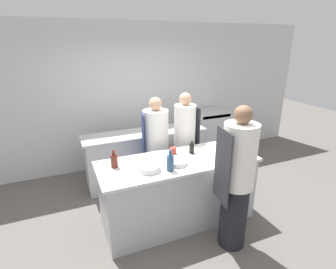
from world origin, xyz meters
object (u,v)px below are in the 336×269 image
at_px(chef_at_pass_far, 156,148).
at_px(bottle_vinegar, 114,160).
at_px(oven_range, 208,134).
at_px(chef_at_prep_near, 236,181).
at_px(cup, 173,151).
at_px(bottle_wine, 192,148).
at_px(bowl_mixing_large, 177,162).
at_px(bottle_olive_oil, 170,163).
at_px(bottle_cooking_oil, 225,137).
at_px(chef_at_stove, 185,144).
at_px(bowl_prep_small, 149,168).

relative_size(chef_at_pass_far, bottle_vinegar, 7.11).
xyz_separation_m(oven_range, chef_at_prep_near, (-1.13, -2.46, 0.38)).
xyz_separation_m(chef_at_prep_near, cup, (-0.40, 0.93, 0.08)).
xyz_separation_m(chef_at_prep_near, chef_at_pass_far, (-0.45, 1.48, -0.09)).
distance_m(oven_range, bottle_wine, 2.12).
distance_m(chef_at_prep_near, bowl_mixing_large, 0.78).
bearing_deg(cup, bottle_olive_oil, -118.01).
relative_size(bottle_olive_oil, bottle_wine, 1.47).
bearing_deg(chef_at_prep_near, bottle_cooking_oil, -19.78).
distance_m(bottle_olive_oil, bottle_wine, 0.61).
xyz_separation_m(bottle_olive_oil, bowl_mixing_large, (0.15, 0.12, -0.08)).
xyz_separation_m(chef_at_stove, bottle_wine, (-0.17, -0.56, 0.16)).
bearing_deg(bottle_olive_oil, bowl_mixing_large, 39.89).
bearing_deg(chef_at_stove, bottle_vinegar, -74.66).
relative_size(chef_at_stove, bottle_olive_oil, 6.29).
height_order(oven_range, bottle_vinegar, bottle_vinegar).
bearing_deg(chef_at_pass_far, oven_range, -44.32).
bearing_deg(chef_at_prep_near, bottle_vinegar, 64.47).
bearing_deg(bottle_vinegar, chef_at_pass_far, 39.09).
height_order(bottle_vinegar, bowl_mixing_large, bottle_vinegar).
height_order(bottle_wine, bowl_prep_small, bottle_wine).
bearing_deg(bottle_wine, bottle_vinegar, -179.69).
bearing_deg(chef_at_stove, bottle_olive_oil, -44.16).
xyz_separation_m(chef_at_pass_far, cup, (0.06, -0.55, 0.17)).
relative_size(chef_at_pass_far, bottle_cooking_oil, 7.78).
height_order(chef_at_prep_near, cup, chef_at_prep_near).
bearing_deg(bottle_wine, chef_at_prep_near, -80.03).
bearing_deg(bottle_vinegar, bottle_wine, 0.31).
bearing_deg(bottle_vinegar, cup, 6.49).
bearing_deg(bottle_olive_oil, bottle_wine, 36.68).
relative_size(bottle_vinegar, cup, 2.49).
bearing_deg(bottle_wine, bottle_olive_oil, -143.32).
bearing_deg(bottle_cooking_oil, oven_range, 68.00).
height_order(oven_range, cup, oven_range).
distance_m(chef_at_prep_near, bottle_wine, 0.86).
relative_size(chef_at_pass_far, bowl_prep_small, 6.25).
xyz_separation_m(oven_range, bowl_prep_small, (-2.00, -1.89, 0.46)).
xyz_separation_m(bottle_wine, bottle_cooking_oil, (0.69, 0.18, 0.01)).
xyz_separation_m(bottle_vinegar, bottle_cooking_oil, (1.79, 0.19, -0.01)).
distance_m(bottle_cooking_oil, bowl_prep_small, 1.49).
height_order(chef_at_stove, chef_at_pass_far, chef_at_stove).
distance_m(bottle_vinegar, cup, 0.86).
height_order(chef_at_pass_far, bottle_olive_oil, chef_at_pass_far).
bearing_deg(bottle_olive_oil, chef_at_pass_far, 79.58).
bearing_deg(bowl_prep_small, cup, 36.99).
relative_size(oven_range, chef_at_stove, 0.61).
bearing_deg(bottle_cooking_oil, bowl_prep_small, -162.30).
distance_m(oven_range, bowl_mixing_large, 2.51).
bearing_deg(oven_range, chef_at_prep_near, -114.57).
xyz_separation_m(oven_range, bottle_vinegar, (-2.38, -1.63, 0.51)).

